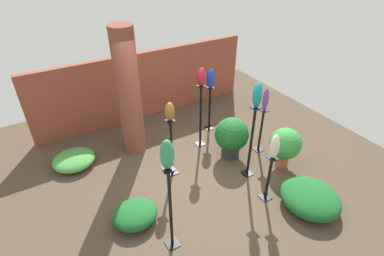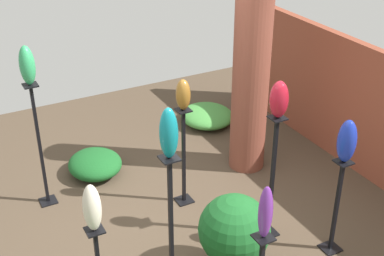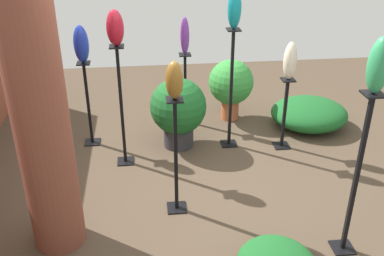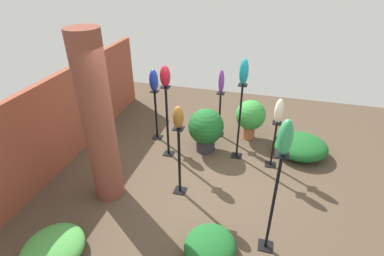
{
  "view_description": "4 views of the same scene",
  "coord_description": "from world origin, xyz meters",
  "px_view_note": "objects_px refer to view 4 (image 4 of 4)",
  "views": [
    {
      "loc": [
        -2.49,
        -3.83,
        4.11
      ],
      "look_at": [
        -0.18,
        0.11,
        1.1
      ],
      "focal_mm": 28.0,
      "sensor_mm": 36.0,
      "label": 1
    },
    {
      "loc": [
        4.29,
        -2.12,
        3.9
      ],
      "look_at": [
        -0.2,
        0.27,
        1.18
      ],
      "focal_mm": 50.0,
      "sensor_mm": 36.0,
      "label": 2
    },
    {
      "loc": [
        -4.29,
        0.59,
        2.92
      ],
      "look_at": [
        -0.24,
        0.14,
        0.8
      ],
      "focal_mm": 42.0,
      "sensor_mm": 36.0,
      "label": 3
    },
    {
      "loc": [
        -4.23,
        -0.89,
        3.52
      ],
      "look_at": [
        -0.28,
        0.18,
        1.15
      ],
      "focal_mm": 28.0,
      "sensor_mm": 36.0,
      "label": 4
    }
  ],
  "objects_px": {
    "pedestal_teal": "(239,125)",
    "potted_plant_front_left": "(251,116)",
    "art_vase_teal": "(244,72)",
    "pedestal_ivory": "(273,147)",
    "art_vase_cobalt": "(154,81)",
    "pedestal_ruby": "(167,125)",
    "pedestal_bronze": "(179,164)",
    "brick_pillar": "(98,123)",
    "potted_plant_walkway_edge": "(206,128)",
    "art_vase_ivory": "(279,111)",
    "art_vase_ruby": "(165,76)",
    "pedestal_jade": "(272,208)",
    "pedestal_cobalt": "(156,117)",
    "pedestal_violet": "(220,116)",
    "art_vase_jade": "(285,137)",
    "art_vase_bronze": "(178,117)",
    "art_vase_violet": "(221,82)"
  },
  "relations": [
    {
      "from": "pedestal_teal",
      "to": "art_vase_teal",
      "type": "bearing_deg",
      "value": 90.0
    },
    {
      "from": "art_vase_jade",
      "to": "art_vase_bronze",
      "type": "bearing_deg",
      "value": 62.5
    },
    {
      "from": "pedestal_jade",
      "to": "art_vase_violet",
      "type": "xyz_separation_m",
      "value": [
        2.78,
        1.19,
        0.54
      ]
    },
    {
      "from": "pedestal_ruby",
      "to": "potted_plant_walkway_edge",
      "type": "distance_m",
      "value": 0.79
    },
    {
      "from": "brick_pillar",
      "to": "art_vase_ivory",
      "type": "relative_size",
      "value": 5.89
    },
    {
      "from": "art_vase_ruby",
      "to": "pedestal_bronze",
      "type": "bearing_deg",
      "value": -151.14
    },
    {
      "from": "art_vase_cobalt",
      "to": "art_vase_ivory",
      "type": "relative_size",
      "value": 0.99
    },
    {
      "from": "pedestal_violet",
      "to": "pedestal_bronze",
      "type": "bearing_deg",
      "value": 171.74
    },
    {
      "from": "pedestal_ruby",
      "to": "pedestal_bronze",
      "type": "distance_m",
      "value": 1.14
    },
    {
      "from": "pedestal_bronze",
      "to": "art_vase_violet",
      "type": "height_order",
      "value": "art_vase_violet"
    },
    {
      "from": "pedestal_cobalt",
      "to": "pedestal_teal",
      "type": "height_order",
      "value": "pedestal_teal"
    },
    {
      "from": "art_vase_ruby",
      "to": "potted_plant_walkway_edge",
      "type": "relative_size",
      "value": 0.43
    },
    {
      "from": "pedestal_violet",
      "to": "pedestal_ivory",
      "type": "relative_size",
      "value": 1.09
    },
    {
      "from": "pedestal_bronze",
      "to": "pedestal_cobalt",
      "type": "distance_m",
      "value": 1.83
    },
    {
      "from": "pedestal_teal",
      "to": "art_vase_teal",
      "type": "relative_size",
      "value": 3.27
    },
    {
      "from": "potted_plant_walkway_edge",
      "to": "pedestal_teal",
      "type": "bearing_deg",
      "value": -95.07
    },
    {
      "from": "art_vase_violet",
      "to": "pedestal_ivory",
      "type": "bearing_deg",
      "value": -125.89
    },
    {
      "from": "pedestal_ruby",
      "to": "art_vase_bronze",
      "type": "distance_m",
      "value": 1.37
    },
    {
      "from": "pedestal_ivory",
      "to": "art_vase_cobalt",
      "type": "bearing_deg",
      "value": 81.45
    },
    {
      "from": "pedestal_jade",
      "to": "art_vase_bronze",
      "type": "xyz_separation_m",
      "value": [
        0.77,
        1.48,
        0.71
      ]
    },
    {
      "from": "pedestal_cobalt",
      "to": "art_vase_bronze",
      "type": "xyz_separation_m",
      "value": [
        -1.53,
        -1.0,
        0.93
      ]
    },
    {
      "from": "pedestal_teal",
      "to": "art_vase_teal",
      "type": "xyz_separation_m",
      "value": [
        0.0,
        0.0,
        1.06
      ]
    },
    {
      "from": "pedestal_cobalt",
      "to": "art_vase_bronze",
      "type": "distance_m",
      "value": 2.05
    },
    {
      "from": "pedestal_jade",
      "to": "art_vase_cobalt",
      "type": "bearing_deg",
      "value": 47.1
    },
    {
      "from": "potted_plant_walkway_edge",
      "to": "art_vase_ivory",
      "type": "bearing_deg",
      "value": -97.81
    },
    {
      "from": "pedestal_cobalt",
      "to": "pedestal_ivory",
      "type": "relative_size",
      "value": 1.19
    },
    {
      "from": "pedestal_ivory",
      "to": "pedestal_cobalt",
      "type": "bearing_deg",
      "value": 81.45
    },
    {
      "from": "potted_plant_front_left",
      "to": "pedestal_ruby",
      "type": "bearing_deg",
      "value": 125.38
    },
    {
      "from": "brick_pillar",
      "to": "art_vase_violet",
      "type": "relative_size",
      "value": 5.47
    },
    {
      "from": "art_vase_bronze",
      "to": "art_vase_cobalt",
      "type": "bearing_deg",
      "value": 33.04
    },
    {
      "from": "brick_pillar",
      "to": "art_vase_jade",
      "type": "distance_m",
      "value": 2.69
    },
    {
      "from": "art_vase_teal",
      "to": "pedestal_jade",
      "type": "bearing_deg",
      "value": -161.48
    },
    {
      "from": "pedestal_bronze",
      "to": "art_vase_cobalt",
      "type": "distance_m",
      "value": 1.98
    },
    {
      "from": "pedestal_cobalt",
      "to": "pedestal_violet",
      "type": "xyz_separation_m",
      "value": [
        0.48,
        -1.29,
        -0.05
      ]
    },
    {
      "from": "brick_pillar",
      "to": "pedestal_teal",
      "type": "xyz_separation_m",
      "value": [
        1.63,
        -1.93,
        -0.65
      ]
    },
    {
      "from": "pedestal_violet",
      "to": "potted_plant_walkway_edge",
      "type": "relative_size",
      "value": 1.11
    },
    {
      "from": "art_vase_ivory",
      "to": "potted_plant_front_left",
      "type": "xyz_separation_m",
      "value": [
        0.9,
        0.52,
        -0.63
      ]
    },
    {
      "from": "brick_pillar",
      "to": "pedestal_teal",
      "type": "relative_size",
      "value": 1.78
    },
    {
      "from": "pedestal_jade",
      "to": "art_vase_jade",
      "type": "height_order",
      "value": "art_vase_jade"
    },
    {
      "from": "art_vase_violet",
      "to": "pedestal_bronze",
      "type": "bearing_deg",
      "value": 171.74
    },
    {
      "from": "art_vase_ivory",
      "to": "potted_plant_front_left",
      "type": "relative_size",
      "value": 0.52
    },
    {
      "from": "art_vase_cobalt",
      "to": "art_vase_jade",
      "type": "relative_size",
      "value": 1.02
    },
    {
      "from": "art_vase_jade",
      "to": "potted_plant_walkway_edge",
      "type": "distance_m",
      "value": 2.81
    },
    {
      "from": "pedestal_teal",
      "to": "potted_plant_front_left",
      "type": "bearing_deg",
      "value": -11.48
    },
    {
      "from": "pedestal_teal",
      "to": "art_vase_ivory",
      "type": "distance_m",
      "value": 0.82
    },
    {
      "from": "pedestal_cobalt",
      "to": "art_vase_cobalt",
      "type": "bearing_deg",
      "value": 135.0
    },
    {
      "from": "art_vase_ivory",
      "to": "potted_plant_walkway_edge",
      "type": "distance_m",
      "value": 1.49
    },
    {
      "from": "pedestal_teal",
      "to": "art_vase_bronze",
      "type": "height_order",
      "value": "art_vase_bronze"
    },
    {
      "from": "art_vase_teal",
      "to": "art_vase_ruby",
      "type": "bearing_deg",
      "value": 102.08
    },
    {
      "from": "pedestal_teal",
      "to": "art_vase_ruby",
      "type": "bearing_deg",
      "value": 102.08
    }
  ]
}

